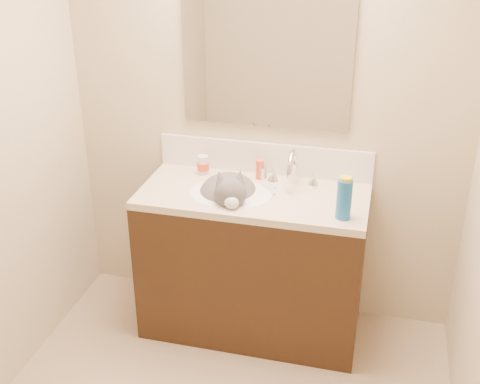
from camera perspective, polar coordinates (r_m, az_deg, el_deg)
The scene contains 16 objects.
room_shell at distance 2.04m, azimuth -4.71°, elevation 4.19°, with size 2.24×2.54×2.52m.
vanity_cabinet at distance 3.37m, azimuth 1.20°, elevation -6.95°, with size 1.20×0.55×0.82m, color black.
counter_slab at distance 3.16m, azimuth 1.28°, elevation -0.39°, with size 1.20×0.55×0.04m, color beige.
basin at distance 3.18m, azimuth -0.96°, elevation -1.19°, with size 0.45×0.36×0.14m, color white.
faucet at distance 3.21m, azimuth 4.98°, elevation 2.02°, with size 0.28×0.20×0.21m.
cat at distance 3.17m, azimuth -1.07°, elevation -0.33°, with size 0.44×0.48×0.34m.
backsplash at distance 3.35m, azimuth 2.30°, elevation 3.23°, with size 1.20×0.02×0.18m, color silver.
mirror at distance 3.17m, azimuth 2.50°, elevation 13.12°, with size 0.90×0.02×0.80m, color white.
pill_bottle at distance 3.35m, azimuth -3.52°, elevation 2.57°, with size 0.06×0.06×0.11m, color silver.
pill_label at distance 3.36m, azimuth -3.51°, elevation 2.46°, with size 0.07×0.07×0.04m, color #DB4424.
silver_jar at distance 3.31m, azimuth 2.10°, elevation 1.86°, with size 0.06×0.06×0.07m, color #B7B7BC.
amber_bottle at distance 3.29m, azimuth 1.90°, elevation 2.15°, with size 0.04×0.04×0.11m, color #E84F1B.
toothbrush at distance 3.19m, azimuth 3.28°, elevation 0.30°, with size 0.01×0.14×0.01m, color silver.
toothbrush_head at distance 3.19m, azimuth 3.28°, elevation 0.34°, with size 0.02×0.03×0.02m, color #6DA8E7.
spray_can at distance 2.90m, azimuth 9.84°, elevation -0.67°, with size 0.07×0.07×0.20m, color #1860AB.
spray_cap at distance 2.86m, azimuth 9.98°, elevation 1.09°, with size 0.06×0.06×0.04m, color yellow.
Camera 1 is at (0.62, -1.79, 2.24)m, focal length 45.00 mm.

